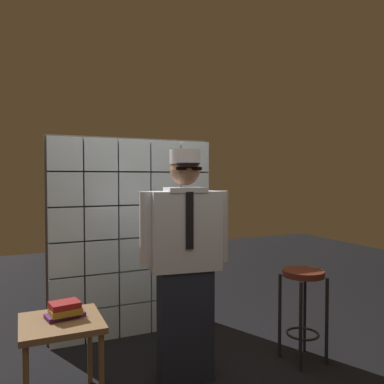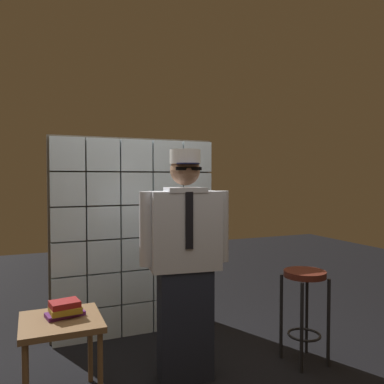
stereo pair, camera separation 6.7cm
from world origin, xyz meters
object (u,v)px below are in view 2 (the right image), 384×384
at_px(standing_person, 185,260).
at_px(side_table, 61,331).
at_px(bar_stool, 305,294).
at_px(book_stack, 65,309).

height_order(standing_person, side_table, standing_person).
height_order(bar_stool, side_table, bar_stool).
relative_size(standing_person, side_table, 2.99).
relative_size(standing_person, bar_stool, 2.28).
relative_size(bar_stool, book_stack, 2.82).
bearing_deg(bar_stool, standing_person, 172.13).
height_order(standing_person, book_stack, standing_person).
distance_m(side_table, book_stack, 0.14).
bearing_deg(book_stack, standing_person, -3.64).
distance_m(bar_stool, side_table, 1.89).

